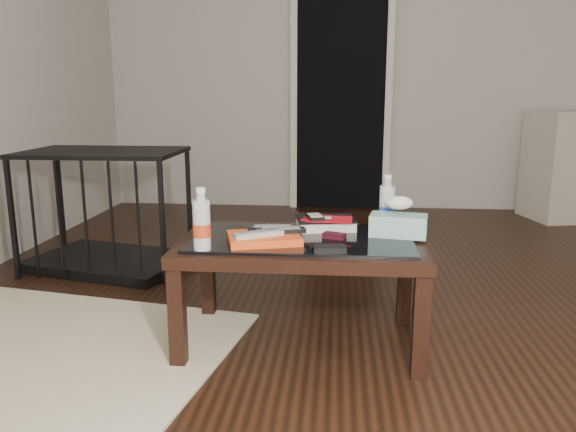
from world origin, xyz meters
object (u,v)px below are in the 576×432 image
object	(u,v)px
coffee_table	(302,252)
water_bottle_left	(202,219)
water_bottle_right	(387,202)
textbook	(325,223)
tissue_box	(398,225)
pet_crate	(108,230)

from	to	relation	value
coffee_table	water_bottle_left	bearing A→B (deg)	-149.14
coffee_table	water_bottle_right	xyz separation A→B (m)	(0.36, 0.18, 0.18)
water_bottle_right	textbook	bearing A→B (deg)	-176.66
textbook	water_bottle_right	world-z (taller)	water_bottle_right
water_bottle_right	tissue_box	distance (m)	0.15
pet_crate	tissue_box	world-z (taller)	pet_crate
coffee_table	pet_crate	size ratio (longest dim) A/B	0.98
pet_crate	water_bottle_right	size ratio (longest dim) A/B	4.27
textbook	water_bottle_right	bearing A→B (deg)	-6.60
textbook	tissue_box	size ratio (longest dim) A/B	1.09
textbook	water_bottle_left	world-z (taller)	water_bottle_left
pet_crate	water_bottle_left	distance (m)	1.50
coffee_table	water_bottle_right	world-z (taller)	water_bottle_right
coffee_table	water_bottle_left	world-z (taller)	water_bottle_left
pet_crate	textbook	xyz separation A→B (m)	(1.33, -0.79, 0.25)
coffee_table	textbook	size ratio (longest dim) A/B	4.00
water_bottle_right	tissue_box	xyz separation A→B (m)	(0.04, -0.13, -0.07)
pet_crate	coffee_table	bearing A→B (deg)	-23.98
coffee_table	textbook	xyz separation A→B (m)	(0.09, 0.17, 0.09)
water_bottle_left	pet_crate	bearing A→B (deg)	126.65
coffee_table	pet_crate	distance (m)	1.57
water_bottle_left	water_bottle_right	world-z (taller)	same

